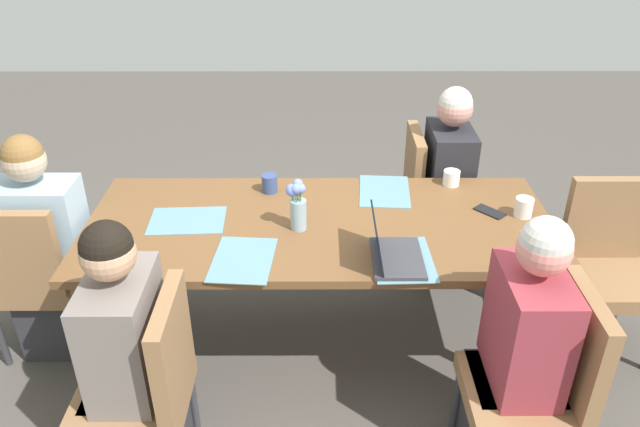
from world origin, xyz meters
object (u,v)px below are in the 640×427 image
coffee_mug_centre_left (270,184)px  chair_far_left_far (147,385)px  person_near_left_near (445,195)px  coffee_mug_near_left (524,207)px  chair_head_left_right_mid (608,259)px  chair_head_right_left_mid (33,272)px  person_far_right_near (520,363)px  chair_near_left_near (431,194)px  person_far_left_far (131,369)px  chair_far_right_near (542,379)px  person_head_right_left_mid (50,259)px  coffee_mug_near_right (451,178)px  dining_table (320,235)px  laptop_far_right_near (391,252)px  phone_black (490,212)px  flower_vase (298,203)px  phone_silver (109,245)px

coffee_mug_centre_left → chair_far_left_far: bearing=69.9°
person_near_left_near → chair_far_left_far: 2.09m
person_near_left_near → coffee_mug_near_left: 0.75m
coffee_mug_near_left → chair_head_left_right_mid: bearing=-179.2°
chair_head_right_left_mid → person_far_right_near: 2.32m
chair_near_left_near → person_far_left_far: person_far_left_far is taller
chair_far_right_near → person_far_right_near: 0.10m
person_far_right_near → chair_head_left_right_mid: (-0.68, -0.78, -0.03)m
person_head_right_left_mid → coffee_mug_near_right: person_head_right_left_mid is taller
dining_table → coffee_mug_near_left: size_ratio=23.59×
coffee_mug_centre_left → person_far_left_far: bearing=65.5°
dining_table → chair_far_right_near: (-0.87, 0.78, -0.19)m
person_head_right_left_mid → chair_far_right_near: size_ratio=1.33×
chair_head_right_left_mid → chair_far_left_far: (-0.75, 0.76, 0.00)m
chair_head_right_left_mid → chair_far_right_near: (-2.30, 0.74, 0.00)m
dining_table → person_near_left_near: person_near_left_near is taller
person_far_left_far → chair_head_left_right_mid: (-2.22, -0.81, -0.03)m
person_far_right_near → laptop_far_right_near: 0.69m
chair_head_left_right_mid → person_far_right_near: bearing=49.2°
chair_far_right_near → coffee_mug_near_right: (0.17, -1.18, 0.30)m
phone_black → person_far_left_far: bearing=-104.9°
laptop_far_right_near → chair_head_right_left_mid: bearing=-9.5°
person_near_left_near → chair_far_right_near: (-0.12, 1.50, -0.03)m
person_far_right_near → coffee_mug_near_right: (0.09, -1.12, 0.27)m
chair_near_left_near → person_far_right_near: (-0.12, 1.50, 0.03)m
chair_near_left_near → coffee_mug_centre_left: chair_near_left_near is taller
laptop_far_right_near → dining_table: bearing=-46.8°
chair_near_left_near → phone_black: size_ratio=6.00×
person_far_left_far → chair_near_left_near: bearing=-133.2°
chair_head_right_left_mid → flower_vase: bearing=179.1°
person_far_left_far → laptop_far_right_near: (-1.05, -0.41, 0.28)m
coffee_mug_near_left → chair_head_right_left_mid: bearing=2.4°
coffee_mug_centre_left → chair_near_left_near: bearing=-154.0°
dining_table → chair_near_left_near: size_ratio=2.50×
chair_near_left_near → chair_far_left_far: 2.08m
dining_table → coffee_mug_centre_left: 0.43m
laptop_far_right_near → coffee_mug_centre_left: laptop_far_right_near is taller
chair_far_left_far → phone_silver: bearing=-64.7°
laptop_far_right_near → coffee_mug_centre_left: bearing=-48.7°
person_near_left_near → chair_head_right_left_mid: 2.31m
person_head_right_left_mid → chair_far_right_near: person_head_right_left_mid is taller
laptop_far_right_near → chair_far_left_far: bearing=25.9°
chair_head_left_right_mid → flower_vase: size_ratio=3.50×
dining_table → person_far_right_near: 1.08m
dining_table → laptop_far_right_near: (-0.31, 0.33, 0.12)m
coffee_mug_centre_left → laptop_far_right_near: bearing=131.3°
phone_silver → person_far_left_far: bearing=-1.8°
person_near_left_near → person_head_right_left_mid: same height
person_far_left_far → laptop_far_right_near: bearing=-158.5°
chair_head_right_left_mid → coffee_mug_centre_left: size_ratio=9.54×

